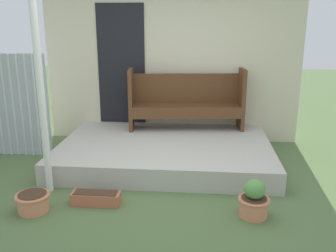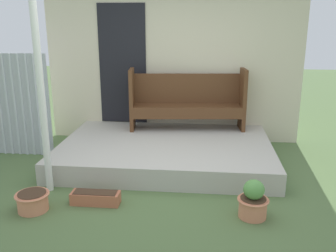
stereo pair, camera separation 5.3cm
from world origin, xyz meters
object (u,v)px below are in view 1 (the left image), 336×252
flower_pot_left (33,201)px  planter_box_rect (96,198)px  bench (186,99)px  flower_pot_middle (254,201)px  support_post (41,95)px

flower_pot_left → planter_box_rect: bearing=18.9°
bench → planter_box_rect: 2.49m
flower_pot_left → flower_pot_middle: flower_pot_middle is taller
flower_pot_left → bench: bearing=56.9°
flower_pot_left → flower_pot_middle: bearing=2.4°
flower_pot_middle → planter_box_rect: bearing=176.0°
bench → planter_box_rect: (-0.93, -2.20, -0.72)m
bench → planter_box_rect: bearing=-118.7°
support_post → planter_box_rect: bearing=-23.8°
support_post → flower_pot_left: (0.02, -0.52, -1.09)m
flower_pot_middle → planter_box_rect: 1.77m
flower_pot_left → flower_pot_middle: size_ratio=0.88×
bench → flower_pot_left: (-1.58, -2.42, -0.67)m
flower_pot_left → planter_box_rect: size_ratio=0.67×
bench → flower_pot_middle: (0.83, -2.32, -0.61)m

